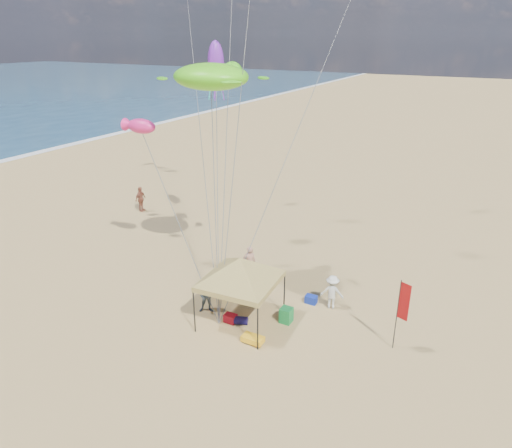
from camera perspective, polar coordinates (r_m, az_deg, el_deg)
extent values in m
plane|color=tan|center=(20.60, -4.10, -13.19)|extent=(280.00, 280.00, 0.00)
cylinder|color=black|center=(22.47, -3.61, -6.95)|extent=(0.06, 0.06, 1.96)
cylinder|color=black|center=(21.41, 3.46, -8.53)|extent=(0.06, 0.06, 1.96)
cylinder|color=black|center=(20.29, -7.53, -10.60)|extent=(0.06, 0.06, 1.96)
cylinder|color=black|center=(19.12, 0.21, -12.66)|extent=(0.06, 0.06, 1.96)
cube|color=#A48E49|center=(20.20, -1.91, -6.93)|extent=(3.25, 3.25, 0.24)
pyramid|color=#A48E49|center=(19.69, -1.95, -4.13)|extent=(5.94, 5.94, 0.98)
cylinder|color=black|center=(19.67, 16.78, -10.58)|extent=(0.04, 0.04, 3.14)
cube|color=#AB0D10|center=(19.20, 17.60, -9.01)|extent=(0.44, 0.18, 1.57)
cube|color=#B20E20|center=(21.20, -3.14, -11.39)|extent=(0.54, 0.38, 0.38)
cube|color=#122997|center=(22.66, 6.72, -9.11)|extent=(0.54, 0.38, 0.38)
cylinder|color=#130D3D|center=(21.06, -1.83, -11.66)|extent=(0.69, 0.54, 0.36)
cylinder|color=#C5860A|center=(24.18, -0.25, -6.82)|extent=(0.54, 0.69, 0.36)
cube|color=#178137|center=(21.13, 3.70, -11.01)|extent=(0.50, 0.50, 0.70)
cube|color=#F9FA1B|center=(22.94, -3.56, -8.10)|extent=(0.50, 0.50, 0.70)
cube|color=slate|center=(20.02, -1.11, -13.82)|extent=(0.34, 0.30, 0.28)
cube|color=yellow|center=(19.91, -0.39, -13.83)|extent=(0.90, 0.50, 0.24)
imported|color=tan|center=(24.26, -0.79, -4.73)|extent=(0.80, 0.73, 1.84)
imported|color=#3B4851|center=(21.66, -5.95, -8.68)|extent=(1.02, 0.94, 1.67)
imported|color=silver|center=(22.12, 9.25, -8.18)|extent=(1.18, 0.84, 1.66)
imported|color=#944F39|center=(34.54, -13.88, 2.97)|extent=(0.53, 1.10, 1.83)
ellipsoid|color=#58E01A|center=(21.04, -5.53, 17.43)|extent=(3.53, 2.87, 1.14)
ellipsoid|color=#F1267D|center=(23.71, -13.79, 11.50)|extent=(1.81, 1.41, 0.72)
ellipsoid|color=purple|center=(26.11, -4.91, 18.98)|extent=(1.06, 1.06, 2.23)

